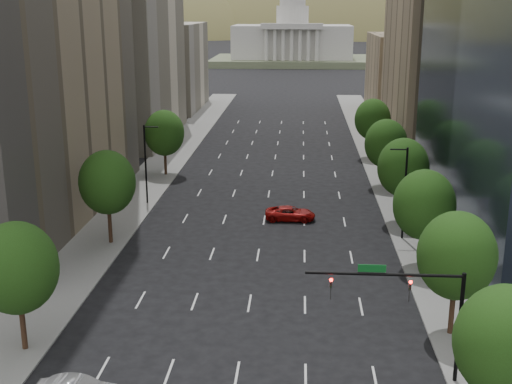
# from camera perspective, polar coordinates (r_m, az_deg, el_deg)

# --- Properties ---
(sidewalk_left) EXTENTS (6.00, 200.00, 0.15)m
(sidewalk_left) POSITION_cam_1_polar(r_m,az_deg,el_deg) (71.40, -11.82, -2.08)
(sidewalk_left) COLOR slate
(sidewalk_left) RESTS_ON ground
(sidewalk_right) EXTENTS (6.00, 200.00, 0.15)m
(sidewalk_right) POSITION_cam_1_polar(r_m,az_deg,el_deg) (69.84, 13.53, -2.59)
(sidewalk_right) COLOR slate
(sidewalk_right) RESTS_ON ground
(midrise_cream_left) EXTENTS (14.00, 30.00, 35.00)m
(midrise_cream_left) POSITION_cam_1_polar(r_m,az_deg,el_deg) (112.13, -11.21, 13.43)
(midrise_cream_left) COLOR beige
(midrise_cream_left) RESTS_ON ground
(filler_left) EXTENTS (14.00, 26.00, 18.00)m
(filler_left) POSITION_cam_1_polar(r_m,az_deg,el_deg) (144.76, -7.67, 10.68)
(filler_left) COLOR beige
(filler_left) RESTS_ON ground
(parking_tan_right) EXTENTS (14.00, 30.00, 30.00)m
(parking_tan_right) POSITION_cam_1_polar(r_m,az_deg,el_deg) (107.72, 15.67, 11.73)
(parking_tan_right) COLOR #8C7759
(parking_tan_right) RESTS_ON ground
(filler_right) EXTENTS (14.00, 26.00, 16.00)m
(filler_right) POSITION_cam_1_polar(r_m,az_deg,el_deg) (140.67, 12.80, 9.88)
(filler_right) COLOR #8C7759
(filler_right) RESTS_ON ground
(tree_right_0) EXTENTS (5.20, 5.20, 8.39)m
(tree_right_0) POSITION_cam_1_polar(r_m,az_deg,el_deg) (35.96, 20.77, -12.08)
(tree_right_0) COLOR #382316
(tree_right_0) RESTS_ON ground
(tree_right_1) EXTENTS (5.20, 5.20, 8.75)m
(tree_right_1) POSITION_cam_1_polar(r_m,az_deg,el_deg) (45.50, 16.95, -5.29)
(tree_right_1) COLOR #382316
(tree_right_1) RESTS_ON ground
(tree_right_2) EXTENTS (5.20, 5.20, 8.61)m
(tree_right_2) POSITION_cam_1_polar(r_m,az_deg,el_deg) (56.67, 14.32, -1.08)
(tree_right_2) COLOR #382316
(tree_right_2) RESTS_ON ground
(tree_right_3) EXTENTS (5.20, 5.20, 8.89)m
(tree_right_3) POSITION_cam_1_polar(r_m,az_deg,el_deg) (68.02, 12.59, 2.08)
(tree_right_3) COLOR #382316
(tree_right_3) RESTS_ON ground
(tree_right_4) EXTENTS (5.20, 5.20, 8.46)m
(tree_right_4) POSITION_cam_1_polar(r_m,az_deg,el_deg) (81.65, 11.16, 4.12)
(tree_right_4) COLOR #382316
(tree_right_4) RESTS_ON ground
(tree_right_5) EXTENTS (5.20, 5.20, 8.75)m
(tree_right_5) POSITION_cam_1_polar(r_m,az_deg,el_deg) (97.23, 10.03, 6.19)
(tree_right_5) COLOR #382316
(tree_right_5) RESTS_ON ground
(tree_left_0) EXTENTS (5.20, 5.20, 8.75)m
(tree_left_0) POSITION_cam_1_polar(r_m,az_deg,el_deg) (44.21, -19.95, -6.19)
(tree_left_0) COLOR #382316
(tree_left_0) RESTS_ON ground
(tree_left_1) EXTENTS (5.20, 5.20, 8.97)m
(tree_left_1) POSITION_cam_1_polar(r_m,az_deg,el_deg) (61.99, -12.72, 0.81)
(tree_left_1) COLOR #382316
(tree_left_1) RESTS_ON ground
(tree_left_2) EXTENTS (5.20, 5.20, 8.68)m
(tree_left_2) POSITION_cam_1_polar(r_m,az_deg,el_deg) (86.66, -7.93, 5.08)
(tree_left_2) COLOR #382316
(tree_left_2) RESTS_ON ground
(streetlight_rn) EXTENTS (1.70, 0.20, 9.00)m
(streetlight_rn) POSITION_cam_1_polar(r_m,az_deg,el_deg) (63.41, 12.68, 0.10)
(streetlight_rn) COLOR black
(streetlight_rn) RESTS_ON ground
(streetlight_ln) EXTENTS (1.70, 0.20, 9.00)m
(streetlight_ln) POSITION_cam_1_polar(r_m,az_deg,el_deg) (74.29, -9.47, 2.56)
(streetlight_ln) COLOR black
(streetlight_ln) RESTS_ON ground
(traffic_signal) EXTENTS (9.12, 0.40, 7.38)m
(traffic_signal) POSITION_cam_1_polar(r_m,az_deg,el_deg) (39.60, 13.82, -9.17)
(traffic_signal) COLOR black
(traffic_signal) RESTS_ON ground
(capitol) EXTENTS (60.00, 40.00, 35.20)m
(capitol) POSITION_cam_1_polar(r_m,az_deg,el_deg) (255.42, 3.14, 12.87)
(capitol) COLOR #596647
(capitol) RESTS_ON ground
(foothills) EXTENTS (720.00, 413.00, 263.00)m
(foothills) POSITION_cam_1_polar(r_m,az_deg,el_deg) (608.45, 6.88, 10.10)
(foothills) COLOR olive
(foothills) RESTS_ON ground
(car_red_far) EXTENTS (5.21, 2.42, 1.45)m
(car_red_far) POSITION_cam_1_polar(r_m,az_deg,el_deg) (68.84, 2.98, -1.86)
(car_red_far) COLOR #930C0A
(car_red_far) RESTS_ON ground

